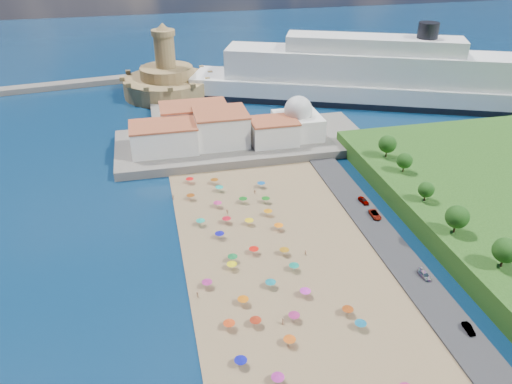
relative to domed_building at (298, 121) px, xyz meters
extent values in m
plane|color=#071938|center=(-30.00, -71.00, -8.97)|extent=(700.00, 700.00, 0.00)
cube|color=#59544C|center=(-20.00, 2.00, -7.47)|extent=(90.00, 36.00, 3.00)
cube|color=#59544C|center=(-42.00, 37.00, -7.77)|extent=(18.00, 70.00, 2.40)
cube|color=silver|center=(-48.00, -2.00, -1.47)|extent=(22.00, 14.00, 9.00)
cube|color=silver|center=(-28.00, 0.00, -0.47)|extent=(18.00, 16.00, 11.00)
cube|color=silver|center=(-10.00, -4.00, -1.97)|extent=(16.00, 12.00, 8.00)
cube|color=silver|center=(-36.00, 12.00, -0.97)|extent=(24.00, 14.00, 10.00)
cube|color=silver|center=(0.00, 0.00, -1.97)|extent=(16.00, 16.00, 8.00)
sphere|color=silver|center=(0.00, 0.00, 4.03)|extent=(10.00, 10.00, 10.00)
cylinder|color=silver|center=(0.00, 0.00, 7.83)|extent=(1.20, 1.20, 1.60)
cylinder|color=#A28951|center=(-42.00, 67.00, -4.97)|extent=(40.00, 40.00, 8.00)
cylinder|color=#A28951|center=(-42.00, 67.00, 1.53)|extent=(24.00, 24.00, 5.00)
cylinder|color=#A28951|center=(-42.00, 67.00, 11.03)|extent=(9.00, 9.00, 14.00)
cylinder|color=#A28951|center=(-42.00, 67.00, 19.23)|extent=(10.40, 10.40, 2.40)
cone|color=#A28951|center=(-42.00, 67.00, 21.93)|extent=(6.00, 6.00, 3.00)
cube|color=black|center=(44.69, 37.41, -7.69)|extent=(156.90, 82.97, 2.58)
cube|color=white|center=(44.69, 37.41, -4.21)|extent=(155.83, 82.22, 9.54)
cube|color=white|center=(44.69, 37.41, 6.92)|extent=(124.82, 66.17, 12.72)
cube|color=white|center=(44.69, 37.41, 16.46)|extent=(74.23, 42.03, 6.36)
cylinder|color=black|center=(64.28, 29.32, 22.82)|extent=(8.48, 8.48, 6.36)
cylinder|color=gray|center=(-41.91, -22.60, -7.72)|extent=(0.07, 0.07, 2.00)
cone|color=red|center=(-41.91, -22.60, -6.82)|extent=(2.50, 2.50, 0.60)
cylinder|color=gray|center=(-36.20, -65.02, -7.72)|extent=(0.07, 0.07, 2.00)
cone|color=#12662E|center=(-36.20, -65.02, -6.82)|extent=(2.50, 2.50, 0.60)
cylinder|color=gray|center=(-34.47, -24.85, -7.72)|extent=(0.07, 0.07, 2.00)
cone|color=#7C400B|center=(-34.47, -24.85, -6.82)|extent=(2.50, 2.50, 0.60)
cylinder|color=gray|center=(-34.65, -47.83, -7.72)|extent=(0.07, 0.07, 2.00)
cone|color=red|center=(-34.65, -47.83, -6.82)|extent=(2.50, 2.50, 0.60)
cylinder|color=gray|center=(-23.23, -65.19, -7.72)|extent=(0.07, 0.07, 2.00)
cone|color=#9D670E|center=(-23.23, -65.19, -6.82)|extent=(2.50, 2.50, 0.60)
cylinder|color=gray|center=(-35.71, -38.99, -7.72)|extent=(0.07, 0.07, 2.00)
cone|color=#BE286D|center=(-35.71, -38.99, -6.82)|extent=(2.50, 2.50, 0.60)
cylinder|color=gray|center=(-33.74, -29.92, -7.72)|extent=(0.07, 0.07, 2.00)
cone|color=#119F8C|center=(-33.74, -29.92, -6.82)|extent=(2.50, 2.50, 0.60)
cylinder|color=gray|center=(-21.69, -54.23, -7.72)|extent=(0.07, 0.07, 2.00)
cone|color=orange|center=(-21.69, -54.23, -6.82)|extent=(2.50, 2.50, 0.60)
cylinder|color=gray|center=(-42.78, -32.98, -7.72)|extent=(0.07, 0.07, 2.00)
cone|color=#7C380B|center=(-42.78, -32.98, -6.82)|extent=(2.50, 2.50, 0.60)
cylinder|color=gray|center=(-28.85, -50.10, -7.72)|extent=(0.07, 0.07, 2.00)
cone|color=yellow|center=(-28.85, -50.10, -6.82)|extent=(2.50, 2.50, 0.60)
cylinder|color=gray|center=(-29.60, -76.37, -7.72)|extent=(0.07, 0.07, 2.00)
cone|color=#0D717E|center=(-29.60, -76.37, -6.82)|extent=(2.50, 2.50, 0.60)
cylinder|color=gray|center=(-21.63, -39.62, -7.72)|extent=(0.07, 0.07, 2.00)
cone|color=#126815|center=(-21.63, -39.62, -6.82)|extent=(2.50, 2.50, 0.60)
cylinder|color=gray|center=(-35.56, -87.29, -7.72)|extent=(0.07, 0.07, 2.00)
cone|color=maroon|center=(-35.56, -87.29, -6.82)|extent=(2.50, 2.50, 0.60)
cylinder|color=gray|center=(-22.71, -46.58, -7.72)|extent=(0.07, 0.07, 2.00)
cone|color=orange|center=(-22.71, -46.58, -6.82)|extent=(2.50, 2.50, 0.60)
cylinder|color=gray|center=(-41.74, -47.30, -7.72)|extent=(0.07, 0.07, 2.00)
cone|color=#0F927A|center=(-41.74, -47.30, -6.82)|extent=(2.50, 2.50, 0.60)
cylinder|color=gray|center=(-14.93, -92.91, -7.72)|extent=(0.07, 0.07, 2.00)
cone|color=#0E6187|center=(-14.93, -92.91, -6.82)|extent=(2.50, 2.50, 0.60)
cylinder|color=gray|center=(-36.93, -67.94, -7.72)|extent=(0.07, 0.07, 2.00)
cone|color=yellow|center=(-36.93, -67.94, -6.82)|extent=(2.50, 2.50, 0.60)
cylinder|color=gray|center=(-20.75, -30.28, -7.72)|extent=(0.07, 0.07, 2.00)
cone|color=#0B4F99|center=(-20.75, -30.28, -6.82)|extent=(2.50, 2.50, 0.60)
cylinder|color=gray|center=(-37.67, -54.57, -7.72)|extent=(0.07, 0.07, 2.00)
cone|color=#0E0B98|center=(-37.67, -54.57, -6.82)|extent=(2.50, 2.50, 0.60)
cylinder|color=gray|center=(-27.44, -87.65, -7.72)|extent=(0.07, 0.07, 2.00)
cone|color=#982061|center=(-27.44, -87.65, -6.82)|extent=(2.50, 2.50, 0.60)
cylinder|color=gray|center=(-30.49, -63.16, -7.72)|extent=(0.07, 0.07, 2.00)
cone|color=red|center=(-30.49, -63.16, -6.82)|extent=(2.50, 2.50, 0.60)
cylinder|color=gray|center=(-43.57, -73.14, -7.72)|extent=(0.07, 0.07, 2.00)
cone|color=#99206D|center=(-43.57, -73.14, -6.82)|extent=(2.50, 2.50, 0.60)
cylinder|color=gray|center=(-22.69, -71.73, -7.72)|extent=(0.07, 0.07, 2.00)
cone|color=#0D7B65|center=(-22.69, -71.73, -6.82)|extent=(2.50, 2.50, 0.60)
cylinder|color=gray|center=(-36.78, -80.51, -7.72)|extent=(0.07, 0.07, 2.00)
cone|color=#D16309|center=(-36.78, -80.51, -6.82)|extent=(2.50, 2.50, 0.60)
cylinder|color=gray|center=(-15.92, -88.48, -7.72)|extent=(0.07, 0.07, 2.00)
cone|color=#91370D|center=(-15.92, -88.48, -6.82)|extent=(2.50, 2.50, 0.60)
cylinder|color=gray|center=(-40.99, -86.92, -7.72)|extent=(0.07, 0.07, 2.00)
cone|color=red|center=(-40.99, -86.92, -6.82)|extent=(2.50, 2.50, 0.60)
cylinder|color=gray|center=(-34.85, -102.15, -7.72)|extent=(0.07, 0.07, 2.00)
cone|color=#9B2180|center=(-34.85, -102.15, -6.82)|extent=(2.50, 2.50, 0.60)
cylinder|color=gray|center=(-22.85, -80.98, -7.72)|extent=(0.07, 0.07, 2.00)
cone|color=#C72AB4|center=(-22.85, -80.98, -6.82)|extent=(2.50, 2.50, 0.60)
cylinder|color=gray|center=(-30.23, -93.87, -7.72)|extent=(0.07, 0.07, 2.00)
cone|color=#D95711|center=(-30.23, -93.87, -6.82)|extent=(2.50, 2.50, 0.60)
cylinder|color=gray|center=(-40.60, -96.84, -7.72)|extent=(0.07, 0.07, 2.00)
cone|color=#0B0E9A|center=(-40.60, -96.84, -6.82)|extent=(2.50, 2.50, 0.60)
cylinder|color=gray|center=(-28.10, -38.33, -7.72)|extent=(0.07, 0.07, 2.00)
cone|color=#116217|center=(-28.10, -38.33, -6.82)|extent=(2.50, 2.50, 0.60)
imported|color=tan|center=(-47.89, -31.75, -7.84)|extent=(0.84, 1.13, 1.78)
imported|color=tan|center=(-23.62, -34.09, -7.84)|extent=(1.29, 1.24, 1.77)
imported|color=tan|center=(-18.07, -66.40, -7.93)|extent=(0.61, 0.43, 1.59)
imported|color=tan|center=(-46.18, -75.96, -7.94)|extent=(0.69, 0.84, 1.56)
imported|color=tan|center=(-29.97, -88.07, -7.89)|extent=(0.55, 0.83, 1.67)
imported|color=tan|center=(-33.79, -43.54, -7.85)|extent=(0.83, 0.97, 1.75)
imported|color=gray|center=(6.00, -46.50, -7.57)|extent=(2.26, 4.36, 1.42)
imported|color=gray|center=(6.00, -81.25, -7.66)|extent=(2.15, 4.38, 1.23)
imported|color=gray|center=(6.00, -98.70, -7.67)|extent=(1.54, 3.73, 1.20)
imported|color=gray|center=(6.00, -54.35, -7.57)|extent=(2.62, 5.22, 1.42)
cylinder|color=#382314|center=(20.34, -87.41, -1.41)|extent=(0.50, 0.50, 3.14)
sphere|color=#14380F|center=(20.34, -87.41, 1.42)|extent=(5.65, 5.65, 5.65)
cylinder|color=#382314|center=(17.70, -72.97, -1.38)|extent=(0.50, 0.50, 3.20)
sphere|color=#14380F|center=(17.70, -72.97, 1.50)|extent=(5.76, 5.76, 5.76)
cylinder|color=#382314|center=(18.47, -57.36, -1.76)|extent=(0.50, 0.50, 2.44)
sphere|color=#14380F|center=(18.47, -57.36, 0.44)|extent=(4.38, 4.38, 4.38)
cylinder|color=#382314|center=(20.96, -40.24, -1.65)|extent=(0.50, 0.50, 2.66)
sphere|color=#14380F|center=(20.96, -40.24, 0.74)|extent=(4.78, 4.78, 4.78)
cylinder|color=#382314|center=(20.61, -29.34, -1.39)|extent=(0.50, 0.50, 3.17)
sphere|color=#14380F|center=(20.61, -29.34, 1.46)|extent=(5.71, 5.71, 5.71)
camera|label=1|loc=(-52.44, -161.25, 65.86)|focal=35.00mm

